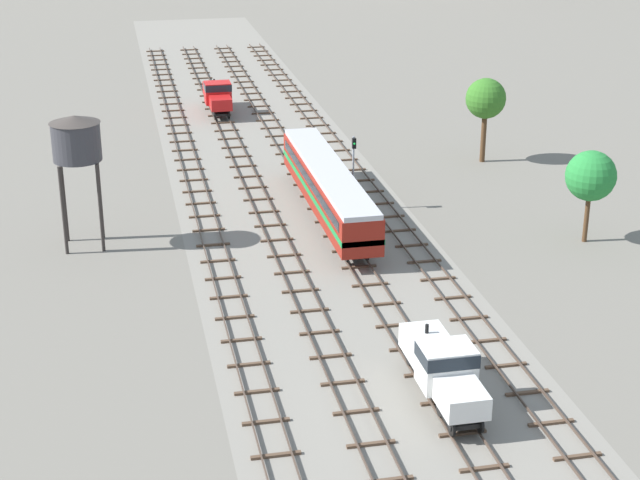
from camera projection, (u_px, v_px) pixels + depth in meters
name	position (u px, v px, depth m)	size (l,w,h in m)	color
ground_plane	(285.00, 196.00, 82.06)	(480.00, 480.00, 0.00)	slate
ballast_bed	(285.00, 196.00, 82.06)	(17.80, 176.00, 0.01)	gray
track_far_left	(199.00, 196.00, 81.61)	(2.40, 126.00, 0.29)	#47382D
track_left	(255.00, 193.00, 82.48)	(2.40, 126.00, 0.29)	#47382D
track_centre_left	(311.00, 189.00, 83.36)	(2.40, 126.00, 0.29)	#47382D
track_centre	(365.00, 185.00, 84.24)	(2.40, 126.00, 0.29)	#47382D
shunter_loco_centre_left_nearest	(443.00, 367.00, 51.48)	(2.74, 8.46, 3.10)	white
passenger_coach_centre_left_near	(328.00, 185.00, 76.43)	(2.96, 22.00, 3.80)	maroon
shunter_loco_left_mid	(217.00, 94.00, 106.13)	(2.74, 8.46, 3.10)	red
water_tower	(76.00, 140.00, 69.26)	(3.50, 3.50, 9.51)	#2D2826
signal_post_nearest	(353.00, 164.00, 77.72)	(0.28, 0.47, 5.91)	gray
lineside_tree_0	(486.00, 99.00, 88.81)	(3.55, 3.55, 7.54)	#4C331E
lineside_tree_1	(591.00, 176.00, 71.11)	(3.59, 3.59, 6.74)	#4C331E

